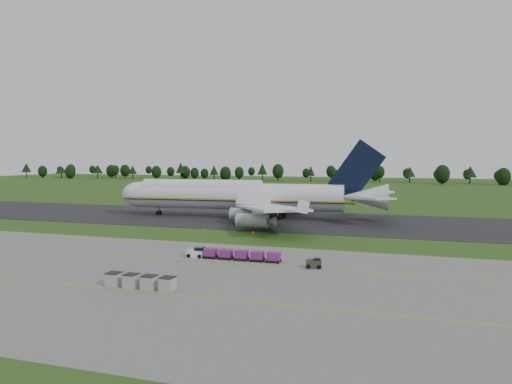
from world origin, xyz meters
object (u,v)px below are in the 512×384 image
(baggage_train, at_px, (232,254))
(uld_row, at_px, (140,281))
(utility_cart, at_px, (314,264))
(aircraft, at_px, (241,196))
(edge_markers, at_px, (228,232))

(baggage_train, xyz_separation_m, uld_row, (-4.30, -18.75, 0.01))
(baggage_train, xyz_separation_m, utility_cart, (12.91, -1.70, -0.25))
(aircraft, height_order, edge_markers, aircraft)
(edge_markers, bearing_deg, utility_cart, -48.74)
(aircraft, bearing_deg, utility_cart, -60.31)
(utility_cart, bearing_deg, baggage_train, 172.48)
(utility_cart, relative_size, edge_markers, 0.20)
(baggage_train, distance_m, utility_cart, 13.03)
(baggage_train, bearing_deg, uld_row, -102.92)
(aircraft, xyz_separation_m, uld_row, (12.21, -68.65, -4.78))
(uld_row, distance_m, edge_markers, 43.80)
(uld_row, bearing_deg, edge_markers, 97.75)
(aircraft, relative_size, edge_markers, 6.25)
(baggage_train, relative_size, uld_row, 1.67)
(utility_cart, bearing_deg, edge_markers, 131.26)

